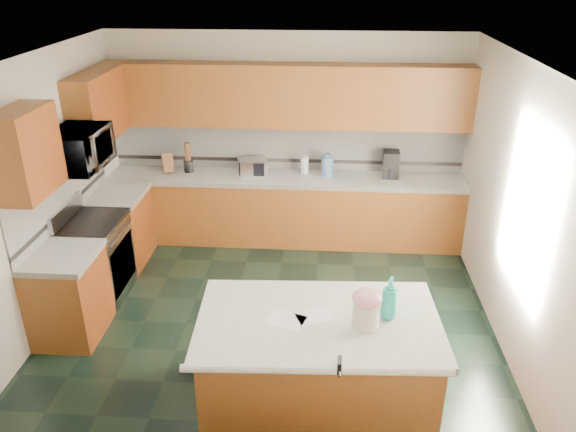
{
  "coord_description": "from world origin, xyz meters",
  "views": [
    {
      "loc": [
        0.51,
        -4.8,
        3.52
      ],
      "look_at": [
        0.15,
        0.35,
        1.12
      ],
      "focal_mm": 35.0,
      "sensor_mm": 36.0,
      "label": 1
    }
  ],
  "objects_px": {
    "island_base": "(317,368)",
    "island_top": "(319,322)",
    "knife_block": "(168,163)",
    "toaster_oven": "(253,166)",
    "coffee_maker": "(391,164)",
    "treat_jar": "(366,314)",
    "soap_bottle_island": "(390,298)"
  },
  "relations": [
    {
      "from": "island_top",
      "to": "toaster_oven",
      "type": "height_order",
      "value": "toaster_oven"
    },
    {
      "from": "island_base",
      "to": "island_top",
      "type": "distance_m",
      "value": 0.46
    },
    {
      "from": "toaster_oven",
      "to": "coffee_maker",
      "type": "height_order",
      "value": "coffee_maker"
    },
    {
      "from": "soap_bottle_island",
      "to": "coffee_maker",
      "type": "bearing_deg",
      "value": 106.83
    },
    {
      "from": "island_base",
      "to": "toaster_oven",
      "type": "distance_m",
      "value": 3.36
    },
    {
      "from": "island_top",
      "to": "toaster_oven",
      "type": "relative_size",
      "value": 5.26
    },
    {
      "from": "soap_bottle_island",
      "to": "coffee_maker",
      "type": "height_order",
      "value": "soap_bottle_island"
    },
    {
      "from": "knife_block",
      "to": "coffee_maker",
      "type": "bearing_deg",
      "value": -19.8
    },
    {
      "from": "soap_bottle_island",
      "to": "knife_block",
      "type": "xyz_separation_m",
      "value": [
        -2.6,
        3.11,
        -0.05
      ]
    },
    {
      "from": "island_base",
      "to": "soap_bottle_island",
      "type": "xyz_separation_m",
      "value": [
        0.55,
        0.07,
        0.67
      ]
    },
    {
      "from": "knife_block",
      "to": "island_top",
      "type": "bearing_deg",
      "value": -77.58
    },
    {
      "from": "treat_jar",
      "to": "toaster_oven",
      "type": "relative_size",
      "value": 0.6
    },
    {
      "from": "island_base",
      "to": "toaster_oven",
      "type": "bearing_deg",
      "value": 103.51
    },
    {
      "from": "soap_bottle_island",
      "to": "island_base",
      "type": "bearing_deg",
      "value": -150.43
    },
    {
      "from": "coffee_maker",
      "to": "island_base",
      "type": "bearing_deg",
      "value": -102.84
    },
    {
      "from": "treat_jar",
      "to": "island_top",
      "type": "bearing_deg",
      "value": 177.98
    },
    {
      "from": "island_top",
      "to": "knife_block",
      "type": "bearing_deg",
      "value": 120.1
    },
    {
      "from": "island_base",
      "to": "island_top",
      "type": "height_order",
      "value": "island_top"
    },
    {
      "from": "treat_jar",
      "to": "coffee_maker",
      "type": "relative_size",
      "value": 0.64
    },
    {
      "from": "island_top",
      "to": "knife_block",
      "type": "height_order",
      "value": "knife_block"
    },
    {
      "from": "treat_jar",
      "to": "soap_bottle_island",
      "type": "height_order",
      "value": "soap_bottle_island"
    },
    {
      "from": "island_top",
      "to": "treat_jar",
      "type": "distance_m",
      "value": 0.39
    },
    {
      "from": "island_base",
      "to": "treat_jar",
      "type": "relative_size",
      "value": 8.34
    },
    {
      "from": "treat_jar",
      "to": "soap_bottle_island",
      "type": "xyz_separation_m",
      "value": [
        0.19,
        0.13,
        0.07
      ]
    },
    {
      "from": "island_top",
      "to": "treat_jar",
      "type": "xyz_separation_m",
      "value": [
        0.36,
        -0.06,
        0.14
      ]
    },
    {
      "from": "island_base",
      "to": "coffee_maker",
      "type": "distance_m",
      "value": 3.39
    },
    {
      "from": "knife_block",
      "to": "toaster_oven",
      "type": "bearing_deg",
      "value": -20.39
    },
    {
      "from": "island_top",
      "to": "coffee_maker",
      "type": "bearing_deg",
      "value": 72.35
    },
    {
      "from": "knife_block",
      "to": "coffee_maker",
      "type": "distance_m",
      "value": 2.91
    },
    {
      "from": "island_base",
      "to": "coffee_maker",
      "type": "height_order",
      "value": "coffee_maker"
    },
    {
      "from": "island_base",
      "to": "island_top",
      "type": "relative_size",
      "value": 0.95
    },
    {
      "from": "knife_block",
      "to": "toaster_oven",
      "type": "distance_m",
      "value": 1.13
    }
  ]
}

